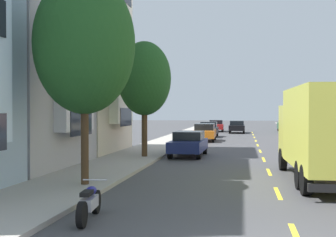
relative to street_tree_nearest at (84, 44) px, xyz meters
The scene contains 16 objects.
ground_plane 24.49m from the street_tree_nearest, 74.53° to the left, with size 160.00×160.00×0.00m, color #424244.
sidewalk_left 21.68m from the street_tree_nearest, 91.90° to the left, with size 3.20×120.00×0.14m, color #A39E93.
lane_centerline_dashes 19.38m from the street_tree_nearest, 70.05° to the left, with size 0.14×47.20×0.01m.
townhouse_third_cream 14.11m from the street_tree_nearest, 121.05° to the left, with size 10.70×7.47×12.90m.
street_tree_nearest is the anchor object (origin of this frame).
street_tree_second 9.37m from the street_tree_nearest, 90.00° to the left, with size 2.90×2.90×6.26m.
delivery_box_truck 9.07m from the street_tree_nearest, 17.03° to the left, with size 2.65×8.13×3.45m.
parked_sedan_navy 12.15m from the street_tree_nearest, 78.91° to the left, with size 1.90×4.54×1.43m.
parked_pickup_champagne 35.58m from the street_tree_nearest, 72.54° to the left, with size 2.09×5.33×1.73m.
parked_wagon_orange 24.61m from the street_tree_nearest, 85.20° to the left, with size 1.92×4.74×1.50m.
parked_pickup_forest 44.09m from the street_tree_nearest, 75.91° to the left, with size 2.08×5.33×1.73m.
parked_sedan_red 42.14m from the street_tree_nearest, 87.28° to the left, with size 1.92×4.55×1.43m.
parked_sedan_sky 21.32m from the street_tree_nearest, 58.73° to the left, with size 1.88×4.53×1.43m.
parked_hatchback_charcoal 30.51m from the street_tree_nearest, 86.36° to the left, with size 1.80×4.02×1.50m.
moving_black_sedan 39.07m from the street_tree_nearest, 83.20° to the left, with size 1.80×4.50×1.43m.
parked_motorcycle 6.36m from the street_tree_nearest, 68.64° to the right, with size 0.62×2.05×0.90m.
Camera 1 is at (-1.11, -7.65, 2.64)m, focal length 48.03 mm.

